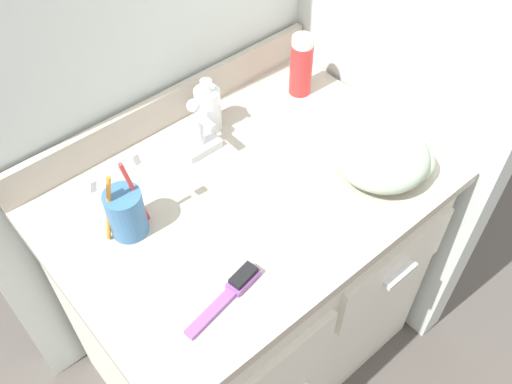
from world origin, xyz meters
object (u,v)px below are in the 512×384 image
at_px(soap_dispenser, 208,108).
at_px(hand_towel, 385,155).
at_px(shaving_cream_can, 301,66).
at_px(hairbrush, 233,290).
at_px(toothbrush_cup, 126,212).

relative_size(soap_dispenser, hand_towel, 0.66).
relative_size(soap_dispenser, shaving_cream_can, 0.89).
bearing_deg(hairbrush, hand_towel, -6.11).
distance_m(soap_dispenser, hairbrush, 0.47).
distance_m(toothbrush_cup, hairbrush, 0.26).
bearing_deg(toothbrush_cup, shaving_cream_can, 9.50).
height_order(toothbrush_cup, soap_dispenser, toothbrush_cup).
xyz_separation_m(hairbrush, hand_towel, (0.45, 0.03, 0.04)).
bearing_deg(soap_dispenser, hairbrush, -122.29).
height_order(soap_dispenser, hairbrush, soap_dispenser).
bearing_deg(shaving_cream_can, soap_dispenser, 170.05).
distance_m(shaving_cream_can, hand_towel, 0.33).
relative_size(toothbrush_cup, shaving_cream_can, 1.24).
bearing_deg(hand_towel, shaving_cream_can, 80.94).
relative_size(hairbrush, hand_towel, 0.86).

